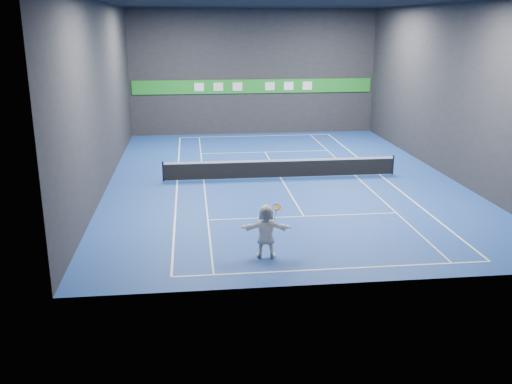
{
  "coord_description": "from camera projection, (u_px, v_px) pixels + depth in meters",
  "views": [
    {
      "loc": [
        -4.71,
        -29.13,
        7.95
      ],
      "look_at": [
        -2.2,
        -7.53,
        1.5
      ],
      "focal_mm": 40.0,
      "sensor_mm": 36.0,
      "label": 1
    }
  ],
  "objects": [
    {
      "name": "ceiling",
      "position": [
        283.0,
        1.0,
        27.96
      ],
      "size": [
        26.0,
        26.0,
        0.0
      ],
      "primitive_type": "plane",
      "color": "black",
      "rests_on": "ground"
    },
    {
      "name": "sponsor_banner",
      "position": [
        254.0,
        86.0,
        41.85
      ],
      "size": [
        17.64,
        0.11,
        1.0
      ],
      "color": "#1D8725",
      "rests_on": "wall_back"
    },
    {
      "name": "service_line_near",
      "position": [
        304.0,
        216.0,
        24.43
      ],
      "size": [
        8.23,
        0.06,
        0.01
      ],
      "primitive_type": "cube",
      "color": "white",
      "rests_on": "ground"
    },
    {
      "name": "sideline_singles_right",
      "position": [
        355.0,
        175.0,
        30.98
      ],
      "size": [
        0.06,
        23.78,
        0.01
      ],
      "primitive_type": "cube",
      "color": "white",
      "rests_on": "ground"
    },
    {
      "name": "service_line_far",
      "position": [
        265.0,
        152.0,
        36.62
      ],
      "size": [
        8.23,
        0.06,
        0.01
      ],
      "primitive_type": "cube",
      "color": "white",
      "rests_on": "ground"
    },
    {
      "name": "sideline_doubles_right",
      "position": [
        380.0,
        175.0,
        31.13
      ],
      "size": [
        0.08,
        23.78,
        0.01
      ],
      "primitive_type": "cube",
      "color": "white",
      "rests_on": "ground"
    },
    {
      "name": "sideline_doubles_left",
      "position": [
        177.0,
        181.0,
        29.92
      ],
      "size": [
        0.08,
        23.78,
        0.01
      ],
      "primitive_type": "cube",
      "color": "white",
      "rests_on": "ground"
    },
    {
      "name": "tennis_ball",
      "position": [
        263.0,
        181.0,
        19.6
      ],
      "size": [
        0.07,
        0.07,
        0.07
      ],
      "primitive_type": "sphere",
      "color": "#ECFA29",
      "rests_on": "player"
    },
    {
      "name": "wall_right",
      "position": [
        449.0,
        91.0,
        30.24
      ],
      "size": [
        0.1,
        26.0,
        9.0
      ],
      "primitive_type": "cube",
      "color": "black",
      "rests_on": "ground"
    },
    {
      "name": "wall_left",
      "position": [
        102.0,
        96.0,
        28.25
      ],
      "size": [
        0.1,
        26.0,
        9.0
      ],
      "primitive_type": "cube",
      "color": "black",
      "rests_on": "ground"
    },
    {
      "name": "ground",
      "position": [
        281.0,
        178.0,
        30.52
      ],
      "size": [
        26.0,
        26.0,
        0.0
      ],
      "primitive_type": "plane",
      "color": "navy",
      "rests_on": "ground"
    },
    {
      "name": "tennis_racket",
      "position": [
        276.0,
        209.0,
        19.8
      ],
      "size": [
        0.41,
        0.32,
        0.64
      ],
      "color": "red",
      "rests_on": "player"
    },
    {
      "name": "baseline_far",
      "position": [
        255.0,
        136.0,
        41.85
      ],
      "size": [
        10.98,
        0.08,
        0.01
      ],
      "primitive_type": "cube",
      "color": "white",
      "rests_on": "ground"
    },
    {
      "name": "sideline_singles_left",
      "position": [
        204.0,
        180.0,
        30.07
      ],
      "size": [
        0.06,
        23.78,
        0.01
      ],
      "primitive_type": "cube",
      "color": "white",
      "rests_on": "ground"
    },
    {
      "name": "tennis_net",
      "position": [
        281.0,
        168.0,
        30.37
      ],
      "size": [
        12.5,
        0.1,
        1.07
      ],
      "color": "black",
      "rests_on": "ground"
    },
    {
      "name": "player",
      "position": [
        266.0,
        231.0,
        19.94
      ],
      "size": [
        1.84,
        0.78,
        1.93
      ],
      "primitive_type": "imported",
      "rotation": [
        0.0,
        0.0,
        3.02
      ],
      "color": "white",
      "rests_on": "ground"
    },
    {
      "name": "center_service_line",
      "position": [
        281.0,
        178.0,
        30.52
      ],
      "size": [
        0.06,
        12.8,
        0.01
      ],
      "primitive_type": "cube",
      "color": "white",
      "rests_on": "ground"
    },
    {
      "name": "wall_front",
      "position": [
        351.0,
        145.0,
        16.86
      ],
      "size": [
        18.0,
        0.1,
        9.0
      ],
      "primitive_type": "cube",
      "color": "black",
      "rests_on": "ground"
    },
    {
      "name": "wall_back",
      "position": [
        254.0,
        72.0,
        41.62
      ],
      "size": [
        18.0,
        0.1,
        9.0
      ],
      "primitive_type": "cube",
      "color": "black",
      "rests_on": "ground"
    },
    {
      "name": "baseline_near",
      "position": [
        336.0,
        269.0,
        19.2
      ],
      "size": [
        10.98,
        0.08,
        0.01
      ],
      "primitive_type": "cube",
      "color": "white",
      "rests_on": "ground"
    }
  ]
}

